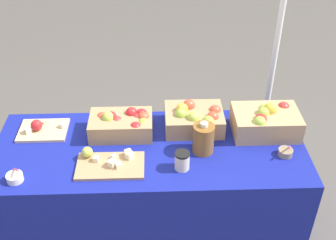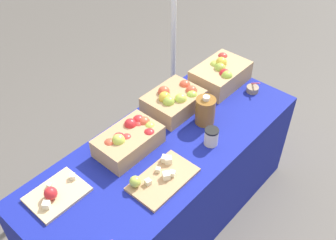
# 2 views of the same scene
# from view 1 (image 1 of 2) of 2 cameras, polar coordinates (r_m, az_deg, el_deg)

# --- Properties ---
(ground_plane) EXTENTS (10.00, 10.00, 0.00)m
(ground_plane) POSITION_cam_1_polar(r_m,az_deg,el_deg) (3.11, -2.14, -14.27)
(ground_plane) COLOR #56514C
(table) EXTENTS (1.90, 0.76, 0.74)m
(table) POSITION_cam_1_polar(r_m,az_deg,el_deg) (2.83, -2.30, -9.45)
(table) COLOR navy
(table) RESTS_ON ground_plane
(apple_crate_left) EXTENTS (0.41, 0.28, 0.20)m
(apple_crate_left) POSITION_cam_1_polar(r_m,az_deg,el_deg) (2.72, 13.00, -0.14)
(apple_crate_left) COLOR tan
(apple_crate_left) RESTS_ON table
(apple_crate_middle) EXTENTS (0.37, 0.28, 0.17)m
(apple_crate_middle) POSITION_cam_1_polar(r_m,az_deg,el_deg) (2.70, 3.60, 0.22)
(apple_crate_middle) COLOR tan
(apple_crate_middle) RESTS_ON table
(apple_crate_right) EXTENTS (0.39, 0.24, 0.16)m
(apple_crate_right) POSITION_cam_1_polar(r_m,az_deg,el_deg) (2.66, -6.11, -0.50)
(apple_crate_right) COLOR tan
(apple_crate_right) RESTS_ON table
(cutting_board_front) EXTENTS (0.39, 0.23, 0.08)m
(cutting_board_front) POSITION_cam_1_polar(r_m,az_deg,el_deg) (2.47, -8.01, -5.78)
(cutting_board_front) COLOR tan
(cutting_board_front) RESTS_ON table
(cutting_board_back) EXTENTS (0.30, 0.23, 0.09)m
(cutting_board_back) POSITION_cam_1_polar(r_m,az_deg,el_deg) (2.81, -16.62, -1.18)
(cutting_board_back) COLOR #D1B284
(cutting_board_back) RESTS_ON table
(sample_bowl_near) EXTENTS (0.09, 0.10, 0.10)m
(sample_bowl_near) POSITION_cam_1_polar(r_m,az_deg,el_deg) (2.49, -19.91, -7.27)
(sample_bowl_near) COLOR silver
(sample_bowl_near) RESTS_ON table
(sample_bowl_mid) EXTENTS (0.09, 0.10, 0.10)m
(sample_bowl_mid) POSITION_cam_1_polar(r_m,az_deg,el_deg) (2.61, 15.53, -4.19)
(sample_bowl_mid) COLOR gray
(sample_bowl_mid) RESTS_ON table
(cider_jug) EXTENTS (0.13, 0.13, 0.21)m
(cider_jug) POSITION_cam_1_polar(r_m,az_deg,el_deg) (2.51, 4.79, -2.49)
(cider_jug) COLOR brown
(cider_jug) RESTS_ON table
(coffee_cup) EXTENTS (0.09, 0.09, 0.11)m
(coffee_cup) POSITION_cam_1_polar(r_m,az_deg,el_deg) (2.40, 1.91, -5.48)
(coffee_cup) COLOR beige
(coffee_cup) RESTS_ON table
(tent_pole) EXTENTS (0.04, 0.04, 2.28)m
(tent_pole) POSITION_cam_1_polar(r_m,az_deg,el_deg) (3.13, 14.61, 11.26)
(tent_pole) COLOR white
(tent_pole) RESTS_ON ground_plane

